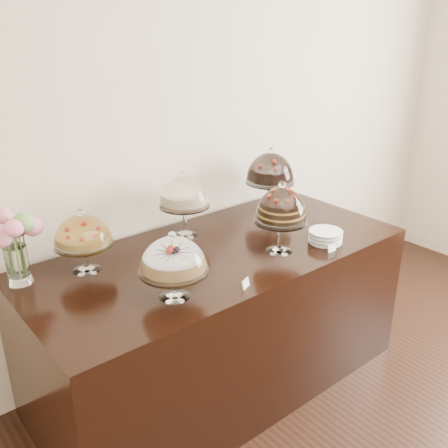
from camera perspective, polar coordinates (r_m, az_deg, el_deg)
wall_back at (r=3.25m, az=-2.25°, el=11.44°), size 5.00×0.04×3.00m
display_counter at (r=3.05m, az=-0.60°, el=-10.73°), size 2.20×1.00×0.90m
cake_stand_sugar_sponge at (r=2.30m, az=-5.83°, el=-3.91°), size 0.33×0.33×0.33m
cake_stand_choco_layer at (r=2.74m, az=6.54°, el=1.89°), size 0.29×0.29×0.41m
cake_stand_cheesecake at (r=2.95m, az=-4.58°, el=3.41°), size 0.30×0.30×0.41m
cake_stand_dark_choco at (r=3.35m, az=5.31°, el=6.13°), size 0.33×0.33×0.44m
cake_stand_fruit_tart at (r=2.63m, az=-15.86°, el=-0.98°), size 0.30×0.30×0.34m
flower_vase at (r=2.61m, az=-22.80°, el=-1.55°), size 0.27×0.27×0.38m
plate_stack at (r=2.98m, az=11.52°, el=-1.41°), size 0.19×0.19×0.07m
price_card_left at (r=2.45m, az=2.49°, el=-6.81°), size 0.06×0.04×0.04m
price_card_right at (r=2.88m, az=12.22°, el=-2.69°), size 0.06×0.02×0.04m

